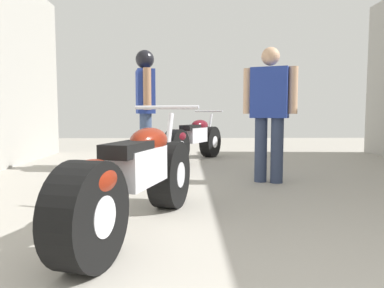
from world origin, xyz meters
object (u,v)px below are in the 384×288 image
Objects in this scene: motorcycle_maroon_cruiser at (136,180)px; motorcycle_black_naked at (194,140)px; mechanic_with_helmet at (145,98)px; mechanic_in_blue at (270,107)px.

motorcycle_maroon_cruiser is 1.08× the size of motorcycle_black_naked.
motorcycle_maroon_cruiser is 1.09× the size of mechanic_with_helmet.
mechanic_with_helmet is at bearing -130.57° from motorcycle_black_naked.
mechanic_with_helmet reaches higher than motorcycle_black_naked.
motorcycle_maroon_cruiser is at bearing -85.02° from mechanic_with_helmet.
mechanic_in_blue is 1.99m from mechanic_with_helmet.
mechanic_in_blue is at bearing -33.50° from mechanic_with_helmet.
motorcycle_black_naked is 1.09× the size of mechanic_in_blue.
mechanic_with_helmet is at bearing 94.98° from motorcycle_maroon_cruiser.
motorcycle_black_naked is 1.01× the size of mechanic_with_helmet.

